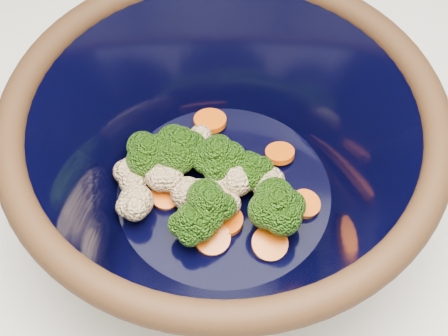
{
  "coord_description": "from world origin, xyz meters",
  "views": [
    {
      "loc": [
        -0.13,
        -0.21,
        1.42
      ],
      "look_at": [
        -0.1,
        0.1,
        0.97
      ],
      "focal_mm": 50.0,
      "sensor_mm": 36.0,
      "label": 1
    }
  ],
  "objects": [
    {
      "name": "vegetable_pile",
      "position": [
        -0.12,
        0.1,
        0.96
      ],
      "size": [
        0.18,
        0.17,
        0.06
      ],
      "color": "#608442",
      "rests_on": "mixing_bowl"
    },
    {
      "name": "mixing_bowl",
      "position": [
        -0.1,
        0.1,
        0.99
      ],
      "size": [
        0.39,
        0.39,
        0.16
      ],
      "rotation": [
        0.0,
        0.0,
        -0.15
      ],
      "color": "black",
      "rests_on": "counter"
    }
  ]
}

